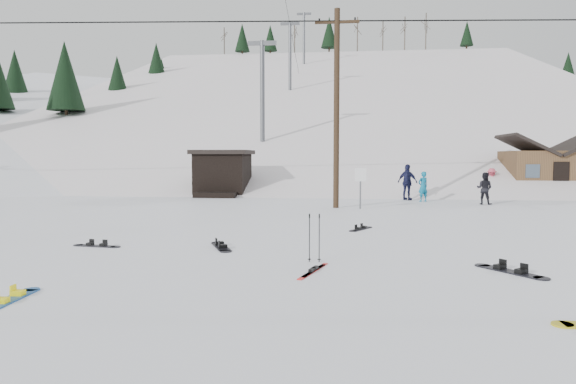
# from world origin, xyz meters

# --- Properties ---
(ground) EXTENTS (200.00, 200.00, 0.00)m
(ground) POSITION_xyz_m (0.00, 0.00, 0.00)
(ground) COLOR white
(ground) RESTS_ON ground
(ski_slope) EXTENTS (60.00, 85.24, 65.97)m
(ski_slope) POSITION_xyz_m (0.00, 55.00, -12.00)
(ski_slope) COLOR white
(ski_slope) RESTS_ON ground
(ridge_left) EXTENTS (47.54, 95.03, 58.38)m
(ridge_left) POSITION_xyz_m (-36.00, 48.00, -11.00)
(ridge_left) COLOR white
(ridge_left) RESTS_ON ground
(treeline_crest) EXTENTS (50.00, 6.00, 10.00)m
(treeline_crest) POSITION_xyz_m (0.00, 86.00, 0.00)
(treeline_crest) COLOR black
(treeline_crest) RESTS_ON ski_slope
(utility_pole) EXTENTS (2.00, 0.26, 9.00)m
(utility_pole) POSITION_xyz_m (2.00, 14.00, 4.68)
(utility_pole) COLOR #3A2819
(utility_pole) RESTS_ON ground
(trail_sign) EXTENTS (0.50, 0.09, 1.85)m
(trail_sign) POSITION_xyz_m (3.10, 13.58, 1.27)
(trail_sign) COLOR #595B60
(trail_sign) RESTS_ON ground
(lift_hut) EXTENTS (3.40, 4.10, 2.75)m
(lift_hut) POSITION_xyz_m (-5.00, 20.94, 1.36)
(lift_hut) COLOR black
(lift_hut) RESTS_ON ground
(lift_tower_near) EXTENTS (2.20, 0.36, 8.00)m
(lift_tower_near) POSITION_xyz_m (-4.00, 30.00, 7.86)
(lift_tower_near) COLOR #595B60
(lift_tower_near) RESTS_ON ski_slope
(lift_tower_mid) EXTENTS (2.20, 0.36, 8.00)m
(lift_tower_mid) POSITION_xyz_m (-4.00, 50.00, 14.36)
(lift_tower_mid) COLOR #595B60
(lift_tower_mid) RESTS_ON ski_slope
(lift_tower_far) EXTENTS (2.20, 0.36, 8.00)m
(lift_tower_far) POSITION_xyz_m (-4.00, 70.00, 20.86)
(lift_tower_far) COLOR #595B60
(lift_tower_far) RESTS_ON ski_slope
(cabin) EXTENTS (5.39, 4.40, 3.77)m
(cabin) POSITION_xyz_m (15.00, 24.00, 1.48)
(cabin) COLOR brown
(cabin) RESTS_ON ground
(hero_snowboard) EXTENTS (0.34, 1.54, 0.11)m
(hero_snowboard) POSITION_xyz_m (-3.07, -1.88, 0.03)
(hero_snowboard) COLOR #174E96
(hero_snowboard) RESTS_ON ground
(hero_skis) EXTENTS (0.54, 1.58, 0.08)m
(hero_skis) POSITION_xyz_m (1.77, 0.80, 0.02)
(hero_skis) COLOR red
(hero_skis) RESTS_ON ground
(ski_poles) EXTENTS (0.30, 0.08, 1.09)m
(ski_poles) POSITION_xyz_m (1.73, 1.78, 0.56)
(ski_poles) COLOR black
(ski_poles) RESTS_ON ground
(board_scatter_a) EXTENTS (1.36, 0.41, 0.10)m
(board_scatter_a) POSITION_xyz_m (-4.09, 3.11, 0.02)
(board_scatter_a) COLOR black
(board_scatter_a) RESTS_ON ground
(board_scatter_b) EXTENTS (0.84, 1.50, 0.11)m
(board_scatter_b) POSITION_xyz_m (-0.79, 3.33, 0.03)
(board_scatter_b) COLOR black
(board_scatter_b) RESTS_ON ground
(board_scatter_d) EXTENTS (1.14, 1.41, 0.12)m
(board_scatter_d) POSITION_xyz_m (5.79, 1.17, 0.03)
(board_scatter_d) COLOR black
(board_scatter_d) RESTS_ON ground
(board_scatter_f) EXTENTS (0.78, 1.21, 0.09)m
(board_scatter_f) POSITION_xyz_m (2.93, 7.05, 0.02)
(board_scatter_f) COLOR black
(board_scatter_f) RESTS_ON ground
(skier_teal) EXTENTS (0.69, 0.61, 1.58)m
(skier_teal) POSITION_xyz_m (6.47, 17.74, 0.79)
(skier_teal) COLOR #0E6A90
(skier_teal) RESTS_ON ground
(skier_dark) EXTENTS (0.96, 0.90, 1.58)m
(skier_dark) POSITION_xyz_m (9.23, 16.43, 0.79)
(skier_dark) COLOR black
(skier_dark) RESTS_ON ground
(skier_pink) EXTENTS (1.11, 0.70, 1.64)m
(skier_pink) POSITION_xyz_m (11.30, 22.80, 0.82)
(skier_pink) COLOR #D24A61
(skier_pink) RESTS_ON ground
(skier_navy) EXTENTS (1.21, 1.03, 1.94)m
(skier_navy) POSITION_xyz_m (5.77, 18.61, 0.97)
(skier_navy) COLOR #191B3F
(skier_navy) RESTS_ON ground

